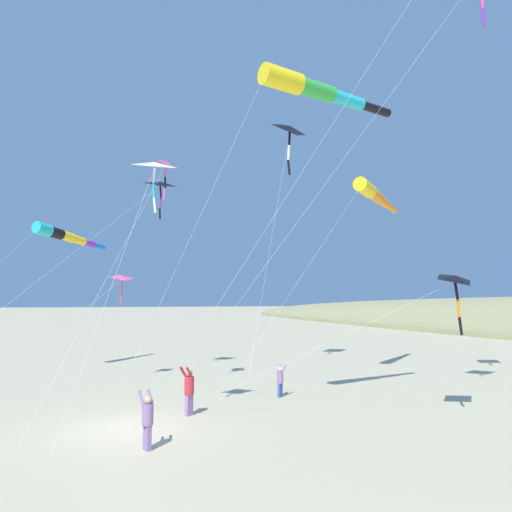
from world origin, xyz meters
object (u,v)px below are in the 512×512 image
(kite_delta_striped_overhead, at_px, (166,165))
(kite_delta_long_streamer_left, at_px, (455,280))
(kite_windsock_long_streamer_right, at_px, (63,235))
(person_child_grey_jacket, at_px, (148,418))
(kite_windsock_white_trailing, at_px, (374,195))
(kite_delta_small_distant, at_px, (160,185))
(person_adult_flyer, at_px, (189,388))
(kite_delta_rainbow_low_near, at_px, (154,167))
(kite_windsock_green_low_center, at_px, (313,89))
(kite_delta_red_high_left, at_px, (122,278))
(kite_delta_checkered_midright, at_px, (290,130))
(person_child_green_jacket, at_px, (280,379))

(kite_delta_striped_overhead, bearing_deg, kite_delta_long_streamer_left, 138.16)
(kite_windsock_long_streamer_right, bearing_deg, person_child_grey_jacket, 100.17)
(kite_delta_long_streamer_left, xyz_separation_m, kite_windsock_white_trailing, (-2.93, -8.75, 5.37))
(kite_delta_small_distant, bearing_deg, person_adult_flyer, 88.37)
(kite_delta_striped_overhead, bearing_deg, person_adult_flyer, 94.48)
(person_child_grey_jacket, bearing_deg, kite_windsock_white_trailing, -149.80)
(kite_delta_rainbow_low_near, bearing_deg, kite_delta_striped_overhead, -103.70)
(person_child_grey_jacket, bearing_deg, kite_windsock_green_low_center, -171.26)
(person_adult_flyer, distance_m, kite_delta_red_high_left, 9.61)
(kite_delta_rainbow_low_near, relative_size, kite_windsock_white_trailing, 0.65)
(kite_delta_striped_overhead, bearing_deg, kite_windsock_green_low_center, 123.52)
(kite_delta_small_distant, bearing_deg, kite_windsock_green_low_center, 107.61)
(kite_delta_checkered_midright, bearing_deg, kite_delta_rainbow_low_near, 44.79)
(kite_delta_long_streamer_left, bearing_deg, kite_windsock_white_trailing, -108.49)
(person_adult_flyer, xyz_separation_m, person_child_grey_jacket, (1.97, 3.37, -0.09))
(kite_windsock_white_trailing, bearing_deg, kite_delta_small_distant, -22.16)
(person_child_grey_jacket, relative_size, kite_delta_small_distant, 0.14)
(kite_delta_rainbow_low_near, distance_m, kite_delta_red_high_left, 10.28)
(person_child_grey_jacket, bearing_deg, kite_delta_striped_overhead, -102.52)
(person_child_grey_jacket, xyz_separation_m, kite_delta_checkered_midright, (-10.34, -11.95, 14.23))
(kite_delta_long_streamer_left, height_order, kite_windsock_green_low_center, kite_windsock_green_low_center)
(kite_delta_long_streamer_left, relative_size, kite_windsock_long_streamer_right, 0.67)
(person_child_green_jacket, xyz_separation_m, person_child_grey_jacket, (6.44, 5.09, 0.12))
(person_adult_flyer, distance_m, kite_delta_rainbow_low_near, 8.12)
(kite_delta_long_streamer_left, distance_m, kite_delta_checkered_midright, 16.30)
(kite_delta_checkered_midright, height_order, kite_windsock_white_trailing, kite_delta_checkered_midright)
(kite_delta_red_high_left, distance_m, kite_windsock_white_trailing, 14.88)
(person_adult_flyer, bearing_deg, kite_delta_checkered_midright, -134.27)
(kite_windsock_green_low_center, bearing_deg, kite_delta_striped_overhead, -56.48)
(kite_delta_red_high_left, bearing_deg, kite_delta_rainbow_low_near, 90.86)
(person_child_green_jacket, xyz_separation_m, kite_delta_checkered_midright, (-3.90, -6.87, 14.36))
(person_child_green_jacket, relative_size, kite_windsock_white_trailing, 0.10)
(kite_delta_checkered_midright, xyz_separation_m, kite_delta_striped_overhead, (8.69, 4.52, -4.56))
(kite_delta_rainbow_low_near, relative_size, kite_delta_long_streamer_left, 0.93)
(person_adult_flyer, height_order, kite_delta_rainbow_low_near, kite_delta_rainbow_low_near)
(person_adult_flyer, xyz_separation_m, kite_windsock_white_trailing, (-11.76, -4.62, 9.33))
(kite_windsock_long_streamer_right, bearing_deg, kite_delta_small_distant, 142.80)
(kite_delta_rainbow_low_near, relative_size, kite_windsock_green_low_center, 0.73)
(kite_delta_red_high_left, xyz_separation_m, kite_windsock_white_trailing, (-13.55, 3.73, 4.91))
(kite_delta_long_streamer_left, bearing_deg, kite_delta_striped_overhead, -41.84)
(person_adult_flyer, relative_size, kite_delta_rainbow_low_near, 0.20)
(kite_delta_red_high_left, relative_size, kite_delta_checkered_midright, 0.43)
(kite_delta_red_high_left, bearing_deg, kite_windsock_long_streamer_right, -57.18)
(kite_delta_long_streamer_left, bearing_deg, kite_delta_red_high_left, -49.62)
(person_child_grey_jacket, distance_m, kite_windsock_white_trailing, 18.47)
(person_child_grey_jacket, height_order, kite_delta_rainbow_low_near, kite_delta_rainbow_low_near)
(person_child_grey_jacket, relative_size, kite_delta_long_streamer_left, 0.17)
(kite_delta_red_high_left, xyz_separation_m, kite_delta_checkered_midright, (-10.15, -0.23, 9.73))
(kite_delta_checkered_midright, bearing_deg, person_child_grey_jacket, 49.16)
(kite_delta_long_streamer_left, bearing_deg, kite_delta_rainbow_low_near, -14.90)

